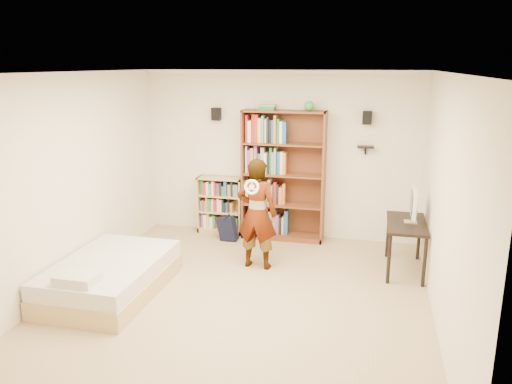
% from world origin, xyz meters
% --- Properties ---
extents(ground, '(4.50, 5.00, 0.01)m').
position_xyz_m(ground, '(0.00, 0.00, 0.00)').
color(ground, tan).
rests_on(ground, ground).
extents(room_shell, '(4.52, 5.02, 2.71)m').
position_xyz_m(room_shell, '(0.00, 0.00, 1.76)').
color(room_shell, beige).
rests_on(room_shell, ground).
extents(crown_molding, '(4.50, 5.00, 0.06)m').
position_xyz_m(crown_molding, '(0.00, 0.00, 2.67)').
color(crown_molding, white).
rests_on(crown_molding, room_shell).
extents(speaker_left, '(0.14, 0.12, 0.20)m').
position_xyz_m(speaker_left, '(-1.05, 2.40, 2.00)').
color(speaker_left, black).
rests_on(speaker_left, room_shell).
extents(speaker_right, '(0.14, 0.12, 0.20)m').
position_xyz_m(speaker_right, '(1.35, 2.40, 2.00)').
color(speaker_right, black).
rests_on(speaker_right, room_shell).
extents(wall_shelf, '(0.25, 0.16, 0.02)m').
position_xyz_m(wall_shelf, '(1.35, 2.41, 1.55)').
color(wall_shelf, black).
rests_on(wall_shelf, room_shell).
extents(tall_bookshelf, '(1.32, 0.38, 2.09)m').
position_xyz_m(tall_bookshelf, '(0.09, 2.31, 1.04)').
color(tall_bookshelf, brown).
rests_on(tall_bookshelf, ground).
extents(low_bookshelf, '(0.76, 0.29, 0.95)m').
position_xyz_m(low_bookshelf, '(-0.99, 2.36, 0.48)').
color(low_bookshelf, tan).
rests_on(low_bookshelf, ground).
extents(computer_desk, '(0.52, 1.03, 0.70)m').
position_xyz_m(computer_desk, '(1.97, 1.38, 0.35)').
color(computer_desk, black).
rests_on(computer_desk, ground).
extents(imac, '(0.11, 0.48, 0.47)m').
position_xyz_m(imac, '(2.02, 1.38, 0.94)').
color(imac, white).
rests_on(imac, computer_desk).
extents(daybed, '(1.18, 1.82, 0.54)m').
position_xyz_m(daybed, '(-1.64, -0.19, 0.27)').
color(daybed, beige).
rests_on(daybed, ground).
extents(person, '(0.60, 0.42, 1.56)m').
position_xyz_m(person, '(-0.04, 1.04, 0.78)').
color(person, black).
rests_on(person, ground).
extents(wii_wheel, '(0.20, 0.08, 0.20)m').
position_xyz_m(wii_wheel, '(-0.04, 0.75, 1.23)').
color(wii_wheel, white).
rests_on(wii_wheel, person).
extents(navy_bag, '(0.32, 0.22, 0.41)m').
position_xyz_m(navy_bag, '(-0.76, 1.98, 0.20)').
color(navy_bag, black).
rests_on(navy_bag, ground).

